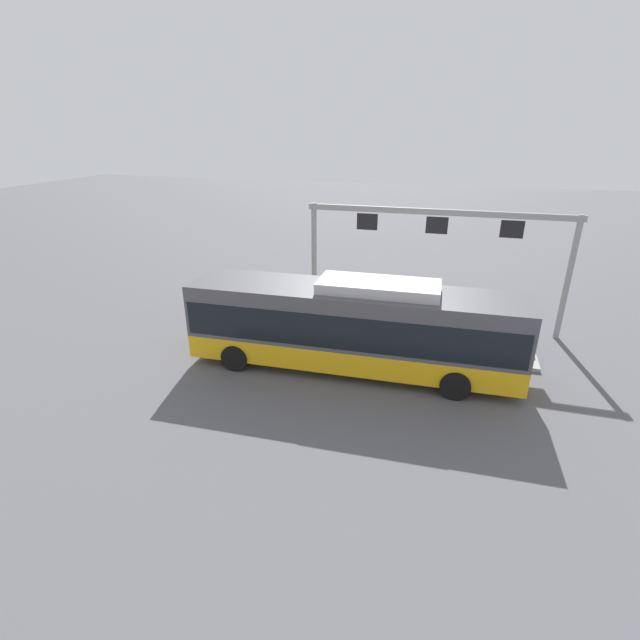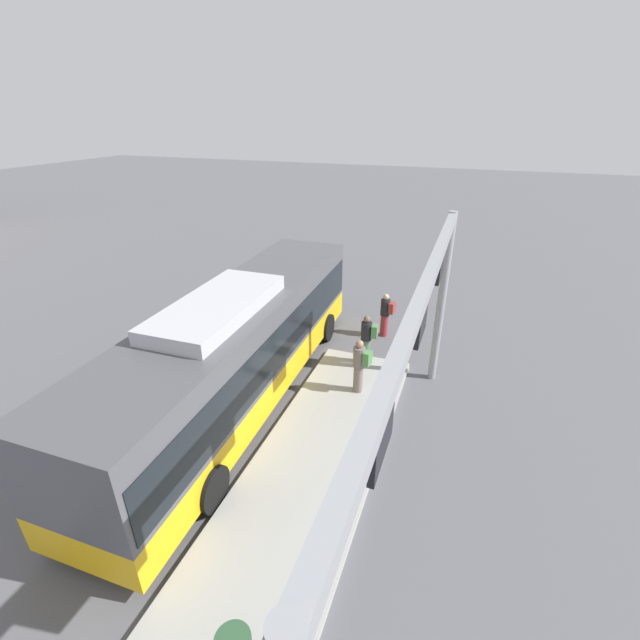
% 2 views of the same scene
% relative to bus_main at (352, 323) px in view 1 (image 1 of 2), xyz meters
% --- Properties ---
extents(ground_plane, '(120.00, 120.00, 0.00)m').
position_rel_bus_main_xyz_m(ground_plane, '(0.01, 0.00, -1.81)').
color(ground_plane, '#56565B').
extents(platform_curb, '(10.00, 2.80, 0.16)m').
position_rel_bus_main_xyz_m(platform_curb, '(-1.75, -2.89, -1.73)').
color(platform_curb, '#9E9E99').
rests_on(platform_curb, ground).
extents(bus_main, '(11.90, 2.90, 3.46)m').
position_rel_bus_main_xyz_m(bus_main, '(0.00, 0.00, 0.00)').
color(bus_main, '#EAAD14').
rests_on(bus_main, ground).
extents(person_boarding, '(0.41, 0.57, 1.67)m').
position_rel_bus_main_xyz_m(person_boarding, '(5.17, -3.03, -0.92)').
color(person_boarding, maroon).
rests_on(person_boarding, ground).
extents(person_waiting_near, '(0.36, 0.54, 1.67)m').
position_rel_bus_main_xyz_m(person_waiting_near, '(2.83, -2.92, -0.76)').
color(person_waiting_near, '#476B4C').
rests_on(person_waiting_near, platform_curb).
extents(person_waiting_mid, '(0.41, 0.57, 1.67)m').
position_rel_bus_main_xyz_m(person_waiting_mid, '(1.21, -3.13, -0.76)').
color(person_waiting_mid, slate).
rests_on(person_waiting_mid, platform_curb).
extents(platform_sign_gantry, '(11.15, 0.24, 5.20)m').
position_rel_bus_main_xyz_m(platform_sign_gantry, '(-2.47, -5.04, 2.03)').
color(platform_sign_gantry, gray).
rests_on(platform_sign_gantry, ground).
extents(trash_bin, '(0.52, 0.52, 0.90)m').
position_rel_bus_main_xyz_m(trash_bin, '(-6.24, -3.36, -1.20)').
color(trash_bin, '#2D5133').
rests_on(trash_bin, platform_curb).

